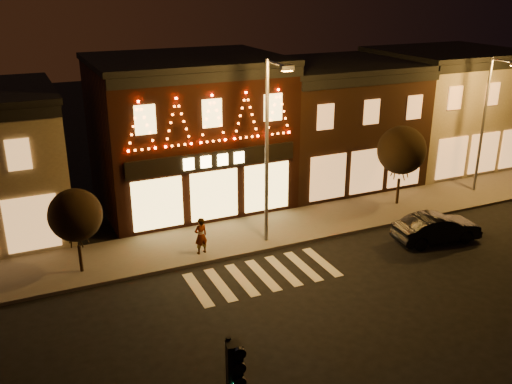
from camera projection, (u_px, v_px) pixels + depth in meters
ground at (308, 322)px, 21.36m from camera, size 120.00×120.00×0.00m
sidewalk_far at (265, 231)px, 28.93m from camera, size 44.00×4.00×0.15m
building_pulp at (188, 131)px, 31.82m from camera, size 10.20×8.34×8.30m
building_right_a at (332, 122)px, 35.65m from camera, size 9.20×8.28×7.50m
building_right_b at (444, 107)px, 39.08m from camera, size 9.20×8.28×7.80m
streetlamp_mid at (269, 140)px, 25.78m from camera, size 0.56×2.00×8.75m
streetlamp_right at (488, 116)px, 32.62m from camera, size 0.50×1.81×7.93m
tree_left at (75, 215)px, 23.89m from camera, size 2.27×2.27×3.80m
tree_right at (402, 150)px, 31.26m from camera, size 2.70×2.70×4.52m
dark_sedan at (437, 228)px, 27.73m from camera, size 4.46×1.97×1.42m
pedestrian at (201, 236)px, 26.15m from camera, size 0.72×0.55×1.78m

